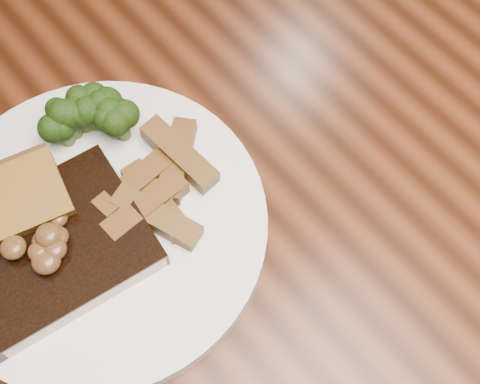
# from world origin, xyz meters

# --- Properties ---
(ground) EXTENTS (4.50, 4.50, 0.00)m
(ground) POSITION_xyz_m (0.00, 0.00, 0.00)
(ground) COLOR #351D0C
(ground) RESTS_ON ground
(dining_table) EXTENTS (1.60, 0.90, 0.75)m
(dining_table) POSITION_xyz_m (0.00, 0.00, 0.66)
(dining_table) COLOR #4E220F
(dining_table) RESTS_ON ground
(plate) EXTENTS (0.31, 0.31, 0.01)m
(plate) POSITION_xyz_m (-0.11, 0.04, 0.76)
(plate) COLOR white
(plate) RESTS_ON dining_table
(steak) EXTENTS (0.17, 0.14, 0.02)m
(steak) POSITION_xyz_m (-0.16, 0.04, 0.77)
(steak) COLOR black
(steak) RESTS_ON plate
(steak_bone) EXTENTS (0.14, 0.03, 0.02)m
(steak_bone) POSITION_xyz_m (-0.16, -0.01, 0.77)
(steak_bone) COLOR beige
(steak_bone) RESTS_ON plate
(mushroom_pile) EXTENTS (0.07, 0.07, 0.03)m
(mushroom_pile) POSITION_xyz_m (-0.15, 0.04, 0.80)
(mushroom_pile) COLOR brown
(mushroom_pile) RESTS_ON steak
(garlic_bread) EXTENTS (0.12, 0.08, 0.02)m
(garlic_bread) POSITION_xyz_m (-0.17, 0.09, 0.77)
(garlic_bread) COLOR #8F5A1A
(garlic_bread) RESTS_ON plate
(potato_wedges) EXTENTS (0.10, 0.10, 0.02)m
(potato_wedges) POSITION_xyz_m (-0.05, 0.03, 0.77)
(potato_wedges) COLOR brown
(potato_wedges) RESTS_ON plate
(broccoli_cluster) EXTENTS (0.08, 0.08, 0.04)m
(broccoli_cluster) POSITION_xyz_m (-0.06, 0.13, 0.78)
(broccoli_cluster) COLOR #1F380C
(broccoli_cluster) RESTS_ON plate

